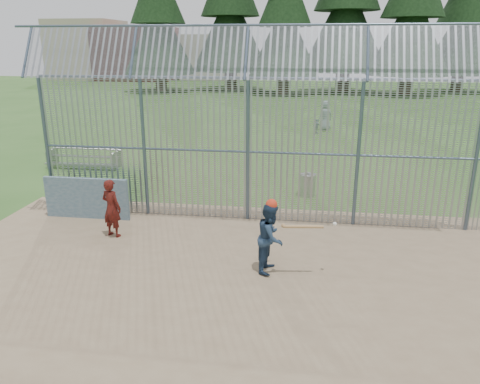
% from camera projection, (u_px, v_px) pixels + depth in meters
% --- Properties ---
extents(ground, '(120.00, 120.00, 0.00)m').
position_uv_depth(ground, '(227.00, 275.00, 10.30)').
color(ground, '#2D511E').
rests_on(ground, ground).
extents(dirt_infield, '(14.00, 10.00, 0.02)m').
position_uv_depth(dirt_infield, '(223.00, 286.00, 9.82)').
color(dirt_infield, '#756047').
rests_on(dirt_infield, ground).
extents(dugout_wall, '(2.50, 0.12, 1.20)m').
position_uv_depth(dugout_wall, '(87.00, 198.00, 13.47)').
color(dugout_wall, '#38566B').
rests_on(dugout_wall, dirt_infield).
extents(batter, '(0.71, 0.85, 1.57)m').
position_uv_depth(batter, '(271.00, 238.00, 10.27)').
color(batter, '#21354E').
rests_on(batter, dirt_infield).
extents(onlooker, '(0.66, 0.54, 1.55)m').
position_uv_depth(onlooker, '(112.00, 208.00, 12.14)').
color(onlooker, maroon).
rests_on(onlooker, dirt_infield).
extents(bg_kid_standing, '(1.00, 0.88, 1.73)m').
position_uv_depth(bg_kid_standing, '(325.00, 116.00, 27.13)').
color(bg_kid_standing, slate).
rests_on(bg_kid_standing, ground).
extents(bg_kid_seated, '(0.51, 0.43, 0.81)m').
position_uv_depth(bg_kid_seated, '(317.00, 126.00, 26.39)').
color(bg_kid_seated, gray).
rests_on(bg_kid_seated, ground).
extents(batting_gear, '(1.53, 0.36, 0.58)m').
position_uv_depth(batting_gear, '(280.00, 210.00, 10.01)').
color(batting_gear, red).
rests_on(batting_gear, ground).
extents(trash_can, '(0.56, 0.56, 0.82)m').
position_uv_depth(trash_can, '(308.00, 185.00, 15.58)').
color(trash_can, gray).
rests_on(trash_can, ground).
extents(bleacher, '(3.00, 0.95, 0.72)m').
position_uv_depth(bleacher, '(84.00, 157.00, 19.18)').
color(bleacher, slate).
rests_on(bleacher, ground).
extents(backstop_fence, '(20.09, 0.81, 5.30)m').
position_uv_depth(backstop_fence, '(314.00, 141.00, 12.57)').
color(backstop_fence, '#47566B').
rests_on(backstop_fence, ground).
extents(distant_buildings, '(26.50, 10.50, 8.00)m').
position_uv_depth(distant_buildings, '(133.00, 53.00, 65.64)').
color(distant_buildings, brown).
rests_on(distant_buildings, ground).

